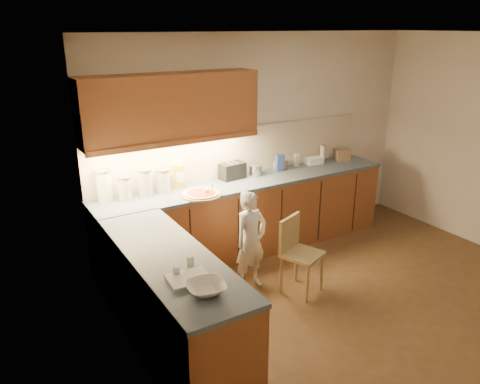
{
  "coord_description": "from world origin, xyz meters",
  "views": [
    {
      "loc": [
        -3.2,
        -2.79,
        2.66
      ],
      "look_at": [
        -0.8,
        1.2,
        1.0
      ],
      "focal_mm": 35.0,
      "sensor_mm": 36.0,
      "label": 1
    }
  ],
  "objects_px": {
    "child": "(251,241)",
    "wooden_chair": "(297,249)",
    "oil_jug": "(179,175)",
    "pizza_on_board": "(202,194)",
    "toaster": "(232,171)"
  },
  "relations": [
    {
      "from": "child",
      "to": "wooden_chair",
      "type": "bearing_deg",
      "value": -48.18
    },
    {
      "from": "child",
      "to": "wooden_chair",
      "type": "distance_m",
      "value": 0.49
    },
    {
      "from": "wooden_chair",
      "to": "oil_jug",
      "type": "bearing_deg",
      "value": 99.76
    },
    {
      "from": "pizza_on_board",
      "to": "wooden_chair",
      "type": "distance_m",
      "value": 1.19
    },
    {
      "from": "pizza_on_board",
      "to": "child",
      "type": "bearing_deg",
      "value": -63.53
    },
    {
      "from": "toaster",
      "to": "child",
      "type": "bearing_deg",
      "value": -114.08
    },
    {
      "from": "toaster",
      "to": "wooden_chair",
      "type": "bearing_deg",
      "value": -91.95
    },
    {
      "from": "child",
      "to": "wooden_chair",
      "type": "relative_size",
      "value": 1.33
    },
    {
      "from": "wooden_chair",
      "to": "child",
      "type": "bearing_deg",
      "value": 119.03
    },
    {
      "from": "pizza_on_board",
      "to": "child",
      "type": "relative_size",
      "value": 0.41
    },
    {
      "from": "pizza_on_board",
      "to": "wooden_chair",
      "type": "relative_size",
      "value": 0.54
    },
    {
      "from": "oil_jug",
      "to": "pizza_on_board",
      "type": "bearing_deg",
      "value": -73.78
    },
    {
      "from": "pizza_on_board",
      "to": "wooden_chair",
      "type": "xyz_separation_m",
      "value": [
        0.66,
        -0.87,
        -0.47
      ]
    },
    {
      "from": "pizza_on_board",
      "to": "wooden_chair",
      "type": "bearing_deg",
      "value": -52.77
    },
    {
      "from": "child",
      "to": "wooden_chair",
      "type": "xyz_separation_m",
      "value": [
        0.38,
        -0.3,
        -0.07
      ]
    }
  ]
}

